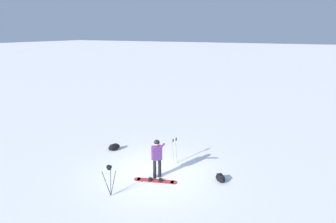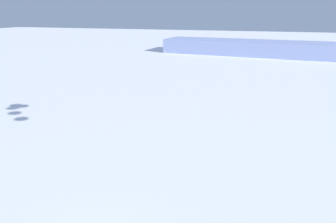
# 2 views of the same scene
# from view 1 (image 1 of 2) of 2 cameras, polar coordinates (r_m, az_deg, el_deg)

# --- Properties ---
(ground_plane) EXTENTS (300.00, 300.00, 0.00)m
(ground_plane) POSITION_cam_1_polar(r_m,az_deg,el_deg) (12.73, -2.78, -12.56)
(ground_plane) COLOR white
(snowboarder) EXTENTS (0.53, 0.76, 1.78)m
(snowboarder) POSITION_cam_1_polar(r_m,az_deg,el_deg) (11.94, -2.27, -8.82)
(snowboarder) COLOR black
(snowboarder) RESTS_ON ground_plane
(snowboard) EXTENTS (0.77, 1.80, 0.10)m
(snowboard) POSITION_cam_1_polar(r_m,az_deg,el_deg) (12.15, -2.61, -13.94)
(snowboard) COLOR #B23333
(snowboard) RESTS_ON ground_plane
(gear_bag_large) EXTENTS (0.66, 0.64, 0.31)m
(gear_bag_large) POSITION_cam_1_polar(r_m,az_deg,el_deg) (12.23, 10.70, -13.24)
(gear_bag_large) COLOR black
(gear_bag_large) RESTS_ON ground_plane
(camera_tripod) EXTENTS (0.53, 0.46, 1.27)m
(camera_tripod) POSITION_cam_1_polar(r_m,az_deg,el_deg) (10.97, -11.89, -12.48)
(camera_tripod) COLOR #262628
(camera_tripod) RESTS_ON ground_plane
(gear_bag_small) EXTENTS (0.75, 0.59, 0.33)m
(gear_bag_small) POSITION_cam_1_polar(r_m,az_deg,el_deg) (15.21, -11.00, -7.17)
(gear_bag_small) COLOR black
(gear_bag_small) RESTS_ON ground_plane
(ski_poles) EXTENTS (0.28, 0.22, 1.27)m
(ski_poles) POSITION_cam_1_polar(r_m,az_deg,el_deg) (13.27, 1.38, -7.29)
(ski_poles) COLOR gray
(ski_poles) RESTS_ON ground_plane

